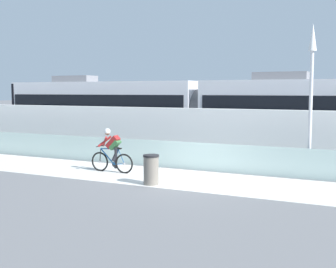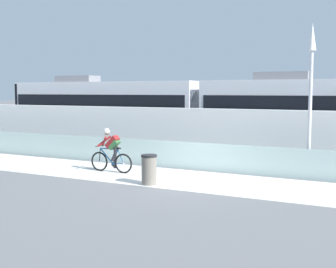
{
  "view_description": "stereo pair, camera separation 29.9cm",
  "coord_description": "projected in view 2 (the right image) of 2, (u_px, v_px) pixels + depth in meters",
  "views": [
    {
      "loc": [
        5.89,
        -13.35,
        2.96
      ],
      "look_at": [
        -1.65,
        2.35,
        1.25
      ],
      "focal_mm": 46.93,
      "sensor_mm": 36.0,
      "label": 1
    },
    {
      "loc": [
        6.16,
        -13.21,
        2.96
      ],
      "look_at": [
        -1.65,
        2.35,
        1.25
      ],
      "focal_mm": 46.93,
      "sensor_mm": 36.0,
      "label": 2
    }
  ],
  "objects": [
    {
      "name": "ground_plane",
      "position": [
        181.0,
        179.0,
        14.79
      ],
      "size": [
        200.0,
        200.0,
        0.0
      ],
      "primitive_type": "plane",
      "color": "slate"
    },
    {
      "name": "trash_bin",
      "position": [
        149.0,
        170.0,
        13.87
      ],
      "size": [
        0.51,
        0.51,
        0.96
      ],
      "color": "slate",
      "rests_on": "ground"
    },
    {
      "name": "tram",
      "position": [
        204.0,
        113.0,
        21.57
      ],
      "size": [
        22.56,
        2.54,
        3.81
      ],
      "color": "silver",
      "rests_on": "ground"
    },
    {
      "name": "cyclist_on_bike",
      "position": [
        111.0,
        151.0,
        15.96
      ],
      "size": [
        1.77,
        0.58,
        1.61
      ],
      "color": "black",
      "rests_on": "ground"
    },
    {
      "name": "tram_rail_near",
      "position": [
        237.0,
        155.0,
        20.25
      ],
      "size": [
        32.0,
        0.08,
        0.01
      ],
      "primitive_type": "cube",
      "color": "#595654",
      "rests_on": "ground"
    },
    {
      "name": "concrete_barrier_wall",
      "position": [
        218.0,
        136.0,
        17.93
      ],
      "size": [
        32.0,
        0.36,
        2.24
      ],
      "primitive_type": "cube",
      "color": "white",
      "rests_on": "ground"
    },
    {
      "name": "bike_path_deck",
      "position": [
        181.0,
        179.0,
        14.79
      ],
      "size": [
        32.0,
        3.2,
        0.01
      ],
      "primitive_type": "cube",
      "color": "silver",
      "rests_on": "ground"
    },
    {
      "name": "tram_rail_far",
      "position": [
        246.0,
        151.0,
        21.52
      ],
      "size": [
        32.0,
        0.08,
        0.01
      ],
      "primitive_type": "cube",
      "color": "#595654",
      "rests_on": "ground"
    },
    {
      "name": "lamp_post_antenna",
      "position": [
        311.0,
        81.0,
        14.68
      ],
      "size": [
        0.28,
        0.28,
        5.2
      ],
      "color": "gray",
      "rests_on": "ground"
    },
    {
      "name": "glass_parapet",
      "position": [
        202.0,
        157.0,
        16.39
      ],
      "size": [
        32.0,
        0.05,
        1.03
      ],
      "primitive_type": "cube",
      "color": "#ADC6C1",
      "rests_on": "ground"
    }
  ]
}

